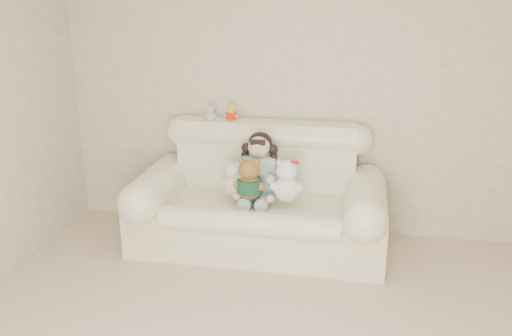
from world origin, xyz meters
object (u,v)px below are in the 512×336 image
at_px(sofa, 258,191).
at_px(seated_child, 259,166).
at_px(brown_teddy, 249,175).
at_px(cream_teddy, 233,175).
at_px(white_cat, 287,176).

bearing_deg(sofa, seated_child, 95.90).
height_order(sofa, brown_teddy, sofa).
bearing_deg(cream_teddy, white_cat, -27.40).
bearing_deg(brown_teddy, cream_teddy, 149.04).
xyz_separation_m(brown_teddy, white_cat, (0.30, 0.02, 0.01)).
relative_size(sofa, brown_teddy, 5.21).
bearing_deg(white_cat, seated_child, 137.46).
xyz_separation_m(seated_child, white_cat, (0.26, -0.21, -0.00)).
relative_size(seated_child, white_cat, 1.40).
bearing_deg(seated_child, cream_teddy, -143.64).
xyz_separation_m(sofa, white_cat, (0.26, -0.13, 0.19)).
distance_m(seated_child, cream_teddy, 0.25).
xyz_separation_m(seated_child, brown_teddy, (-0.04, -0.23, -0.01)).
relative_size(brown_teddy, cream_teddy, 1.15).
distance_m(sofa, seated_child, 0.21).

